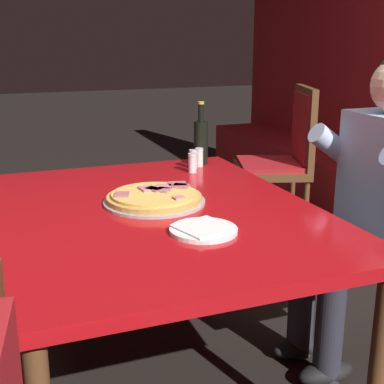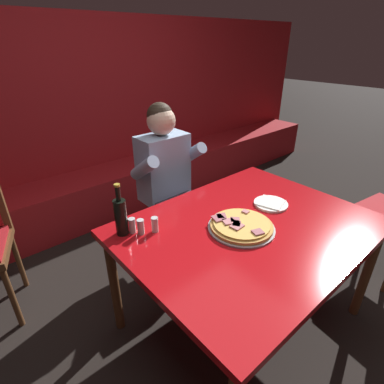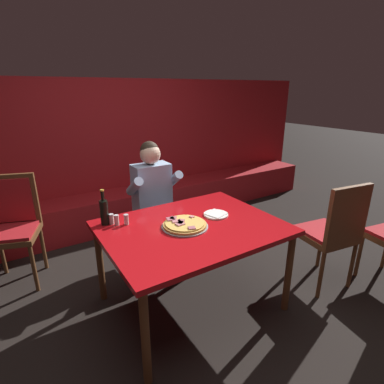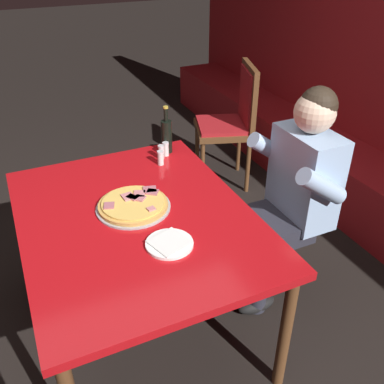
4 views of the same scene
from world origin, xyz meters
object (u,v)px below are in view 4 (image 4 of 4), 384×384
object	(u,v)px
shaker_black_pepper	(161,153)
dining_chair_by_booth	(233,117)
main_dining_table	(136,226)
plate_white_paper	(169,243)
diner_seated_blue_shirt	(290,192)
pizza	(133,205)
shaker_oregano	(166,150)
beer_bottle	(167,135)
shaker_parmesan	(161,158)

from	to	relation	value
shaker_black_pepper	dining_chair_by_booth	xyz separation A→B (m)	(-0.71, 0.90, -0.19)
main_dining_table	plate_white_paper	distance (m)	0.30
shaker_black_pepper	diner_seated_blue_shirt	xyz separation A→B (m)	(0.58, 0.52, -0.08)
pizza	main_dining_table	bearing A→B (deg)	-10.18
shaker_oregano	diner_seated_blue_shirt	world-z (taller)	diner_seated_blue_shirt
shaker_black_pepper	dining_chair_by_booth	bearing A→B (deg)	128.39
main_dining_table	beer_bottle	xyz separation A→B (m)	(-0.57, 0.39, 0.18)
beer_bottle	shaker_black_pepper	distance (m)	0.12
shaker_parmesan	diner_seated_blue_shirt	world-z (taller)	diner_seated_blue_shirt
shaker_black_pepper	main_dining_table	bearing A→B (deg)	-33.23
pizza	shaker_oregano	world-z (taller)	shaker_oregano
pizza	diner_seated_blue_shirt	world-z (taller)	diner_seated_blue_shirt
plate_white_paper	shaker_parmesan	bearing A→B (deg)	161.77
diner_seated_blue_shirt	dining_chair_by_booth	world-z (taller)	diner_seated_blue_shirt
beer_bottle	shaker_oregano	xyz separation A→B (m)	(0.05, -0.03, -0.07)
shaker_oregano	dining_chair_by_booth	distance (m)	1.11
pizza	diner_seated_blue_shirt	xyz separation A→B (m)	(0.15, 0.83, -0.06)
pizza	beer_bottle	xyz separation A→B (m)	(-0.51, 0.38, 0.09)
plate_white_paper	shaker_black_pepper	world-z (taller)	shaker_black_pepper
plate_white_paper	beer_bottle	bearing A→B (deg)	158.79
main_dining_table	diner_seated_blue_shirt	size ratio (longest dim) A/B	1.08
dining_chair_by_booth	plate_white_paper	bearing A→B (deg)	-37.92
plate_white_paper	dining_chair_by_booth	distance (m)	1.90
plate_white_paper	shaker_parmesan	distance (m)	0.75
beer_bottle	diner_seated_blue_shirt	world-z (taller)	diner_seated_blue_shirt
beer_bottle	diner_seated_blue_shirt	xyz separation A→B (m)	(0.66, 0.45, -0.15)
pizza	diner_seated_blue_shirt	size ratio (longest dim) A/B	0.29
pizza	beer_bottle	size ratio (longest dim) A/B	1.25
main_dining_table	dining_chair_by_booth	size ratio (longest dim) A/B	1.35
plate_white_paper	diner_seated_blue_shirt	bearing A→B (deg)	104.12
pizza	beer_bottle	world-z (taller)	beer_bottle
plate_white_paper	diner_seated_blue_shirt	world-z (taller)	diner_seated_blue_shirt
pizza	shaker_parmesan	bearing A→B (deg)	142.30
shaker_parmesan	dining_chair_by_booth	world-z (taller)	dining_chair_by_booth
beer_bottle	shaker_parmesan	world-z (taller)	beer_bottle
shaker_oregano	plate_white_paper	bearing A→B (deg)	-20.68
shaker_parmesan	shaker_black_pepper	world-z (taller)	same
beer_bottle	shaker_parmesan	xyz separation A→B (m)	(0.14, -0.10, -0.07)
plate_white_paper	dining_chair_by_booth	bearing A→B (deg)	142.08
main_dining_table	beer_bottle	distance (m)	0.72
main_dining_table	diner_seated_blue_shirt	xyz separation A→B (m)	(0.08, 0.84, 0.03)
beer_bottle	main_dining_table	bearing A→B (deg)	-34.49
pizza	shaker_parmesan	distance (m)	0.47
beer_bottle	shaker_oregano	distance (m)	0.09
shaker_parmesan	plate_white_paper	bearing A→B (deg)	-18.23
main_dining_table	pizza	bearing A→B (deg)	169.82
shaker_black_pepper	shaker_oregano	bearing A→B (deg)	124.87
shaker_parmesan	diner_seated_blue_shirt	xyz separation A→B (m)	(0.52, 0.55, -0.08)
pizza	shaker_black_pepper	bearing A→B (deg)	144.19
diner_seated_blue_shirt	plate_white_paper	bearing A→B (deg)	-75.88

